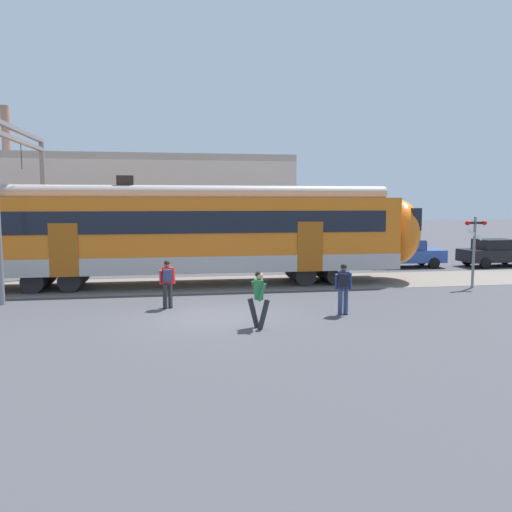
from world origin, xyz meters
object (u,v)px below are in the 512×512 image
pedestrian_green (259,295)px  parked_car_blue (406,253)px  crossing_signal (475,241)px  pedestrian_navy (343,285)px  pedestrian_red (167,280)px  parked_car_black (495,253)px

pedestrian_green → parked_car_blue: 15.86m
pedestrian_green → crossing_signal: (10.04, 5.26, 1.05)m
pedestrian_navy → crossing_signal: 8.20m
pedestrian_green → pedestrian_red: bearing=130.1°
pedestrian_green → pedestrian_navy: size_ratio=1.00×
pedestrian_navy → crossing_signal: bearing=29.5°
pedestrian_green → parked_car_black: bearing=36.9°
pedestrian_navy → pedestrian_green: bearing=-157.0°
pedestrian_navy → parked_car_black: pedestrian_navy is taller
pedestrian_red → parked_car_blue: pedestrian_red is taller
pedestrian_green → parked_car_black: pedestrian_green is taller
pedestrian_green → pedestrian_navy: same height
pedestrian_navy → crossing_signal: (7.08, 4.01, 1.02)m
pedestrian_red → pedestrian_green: 4.08m
pedestrian_navy → parked_car_blue: pedestrian_navy is taller
pedestrian_green → parked_car_blue: (10.31, 12.06, -0.18)m
pedestrian_navy → parked_car_blue: (7.35, 10.81, -0.21)m
parked_car_blue → crossing_signal: bearing=-92.3°
parked_car_blue → crossing_signal: crossing_signal is taller
pedestrian_red → parked_car_blue: 15.72m
parked_car_black → pedestrian_navy: bearing=-140.4°
parked_car_blue → parked_car_black: bearing=-5.2°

